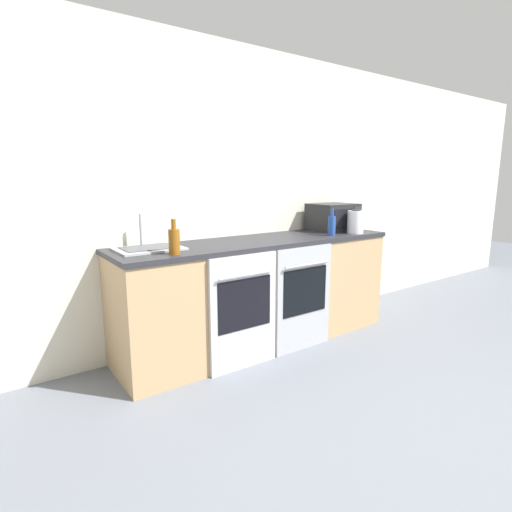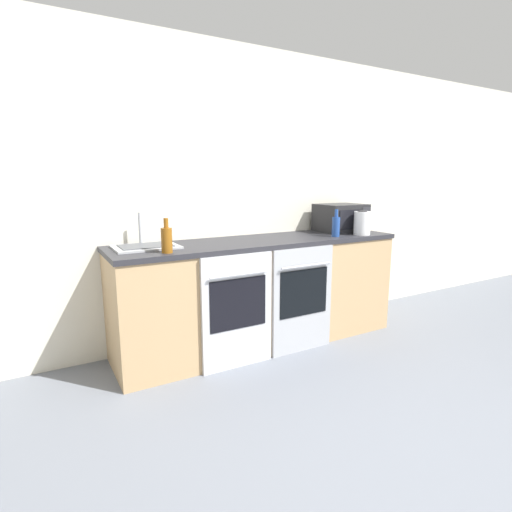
{
  "view_description": "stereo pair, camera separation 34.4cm",
  "coord_description": "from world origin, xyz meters",
  "views": [
    {
      "loc": [
        -2.01,
        -0.86,
        1.45
      ],
      "look_at": [
        -0.05,
        1.89,
        0.8
      ],
      "focal_mm": 28.0,
      "sensor_mm": 36.0,
      "label": 1
    },
    {
      "loc": [
        -1.72,
        -1.05,
        1.45
      ],
      "look_at": [
        -0.05,
        1.89,
        0.8
      ],
      "focal_mm": 28.0,
      "sensor_mm": 36.0,
      "label": 2
    }
  ],
  "objects": [
    {
      "name": "sink",
      "position": [
        -0.97,
        1.96,
        0.95
      ],
      "size": [
        0.47,
        0.37,
        0.26
      ],
      "color": "#A8AAAF",
      "rests_on": "counter_back"
    },
    {
      "name": "kettle",
      "position": [
        0.98,
        1.68,
        1.05
      ],
      "size": [
        0.15,
        0.15,
        0.23
      ],
      "color": "white",
      "rests_on": "counter_back"
    },
    {
      "name": "oven_left",
      "position": [
        -0.4,
        1.56,
        0.46
      ],
      "size": [
        0.59,
        0.06,
        0.9
      ],
      "color": "silver",
      "rests_on": "ground_plane"
    },
    {
      "name": "bottle_blue",
      "position": [
        0.68,
        1.71,
        1.04
      ],
      "size": [
        0.07,
        0.07,
        0.25
      ],
      "color": "#234793",
      "rests_on": "counter_back"
    },
    {
      "name": "wall_back",
      "position": [
        0.0,
        2.24,
        1.3
      ],
      "size": [
        10.0,
        0.06,
        2.6
      ],
      "color": "silver",
      "rests_on": "ground_plane"
    },
    {
      "name": "oven_right",
      "position": [
        0.22,
        1.56,
        0.46
      ],
      "size": [
        0.59,
        0.06,
        0.9
      ],
      "color": "#A8AAAF",
      "rests_on": "ground_plane"
    },
    {
      "name": "bottle_amber",
      "position": [
        -0.89,
        1.67,
        1.04
      ],
      "size": [
        0.08,
        0.08,
        0.25
      ],
      "color": "#8C5114",
      "rests_on": "counter_back"
    },
    {
      "name": "microwave",
      "position": [
        0.96,
        1.97,
        1.07
      ],
      "size": [
        0.45,
        0.37,
        0.27
      ],
      "color": "#232326",
      "rests_on": "counter_back"
    },
    {
      "name": "counter_back",
      "position": [
        0.0,
        1.89,
        0.47
      ],
      "size": [
        2.56,
        0.66,
        0.94
      ],
      "color": "tan",
      "rests_on": "ground_plane"
    },
    {
      "name": "ground_plane",
      "position": [
        0.0,
        0.0,
        0.0
      ],
      "size": [
        16.0,
        16.0,
        0.0
      ],
      "primitive_type": "plane",
      "color": "slate"
    }
  ]
}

